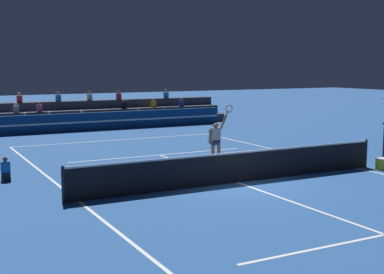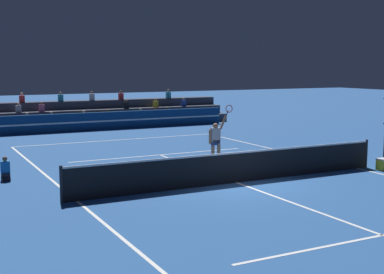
% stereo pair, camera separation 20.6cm
% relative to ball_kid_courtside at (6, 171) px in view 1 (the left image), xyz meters
% --- Properties ---
extents(ground_plane, '(120.00, 120.00, 0.00)m').
position_rel_ball_kid_courtside_xyz_m(ground_plane, '(6.92, -4.00, -0.33)').
color(ground_plane, '#285699').
extents(court_lines, '(11.10, 23.90, 0.01)m').
position_rel_ball_kid_courtside_xyz_m(court_lines, '(6.92, -4.00, -0.33)').
color(court_lines, white).
rests_on(court_lines, ground).
extents(tennis_net, '(12.00, 0.10, 1.10)m').
position_rel_ball_kid_courtside_xyz_m(tennis_net, '(6.92, -4.00, 0.21)').
color(tennis_net, black).
rests_on(tennis_net, ground).
extents(sponsor_banner_wall, '(18.00, 0.26, 1.10)m').
position_rel_ball_kid_courtside_xyz_m(sponsor_banner_wall, '(6.92, 12.75, 0.22)').
color(sponsor_banner_wall, navy).
rests_on(sponsor_banner_wall, ground).
extents(bleacher_stand, '(20.34, 2.85, 2.28)m').
position_rel_ball_kid_courtside_xyz_m(bleacher_stand, '(6.90, 15.29, 0.32)').
color(bleacher_stand, '#383D4C').
rests_on(bleacher_stand, ground).
extents(ball_kid_courtside, '(0.30, 0.36, 0.84)m').
position_rel_ball_kid_courtside_xyz_m(ball_kid_courtside, '(0.00, 0.00, 0.00)').
color(ball_kid_courtside, black).
rests_on(ball_kid_courtside, ground).
extents(tennis_player, '(1.08, 0.36, 2.46)m').
position_rel_ball_kid_courtside_xyz_m(tennis_player, '(7.85, -0.97, 0.66)').
color(tennis_player, '#9E7051').
rests_on(tennis_player, ground).
extents(tennis_ball, '(0.07, 0.07, 0.07)m').
position_rel_ball_kid_courtside_xyz_m(tennis_ball, '(10.87, 4.93, -0.30)').
color(tennis_ball, '#C6DB33').
rests_on(tennis_ball, ground).
extents(equipment_cooler, '(0.50, 0.38, 0.45)m').
position_rel_ball_kid_courtside_xyz_m(equipment_cooler, '(13.10, -4.69, -0.10)').
color(equipment_cooler, yellow).
rests_on(equipment_cooler, ground).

